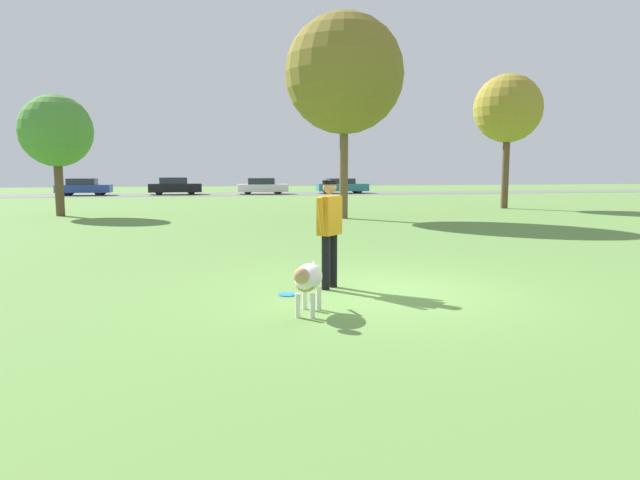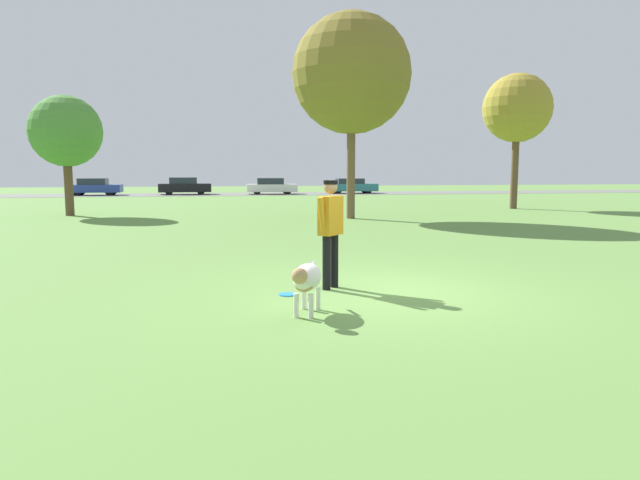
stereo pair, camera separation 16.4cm
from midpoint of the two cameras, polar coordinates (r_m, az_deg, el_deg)
name	(u,v)px [view 2 (the right image)]	position (r m, az deg, el deg)	size (l,w,h in m)	color
ground_plane	(383,292)	(9.14, 6.84, -5.20)	(120.00, 120.00, 0.00)	#608C42
far_road_strip	(246,194)	(46.12, -7.35, 4.58)	(120.00, 6.00, 0.01)	slate
person	(331,224)	(9.21, 1.57, 1.61)	(0.56, 0.58, 1.77)	black
dog	(307,279)	(7.61, -0.74, -3.90)	(0.61, 1.12, 0.70)	silver
frisbee	(287,294)	(8.89, -2.75, -5.45)	(0.27, 0.27, 0.02)	#268CE5
tree_far_left	(66,132)	(26.42, -23.91, 9.87)	(2.97, 2.97, 5.02)	brown
tree_mid_center	(352,74)	(23.08, 3.38, 16.24)	(4.65, 4.65, 7.97)	brown
tree_far_right	(517,109)	(30.35, 19.27, 12.29)	(3.36, 3.36, 6.63)	brown
parked_car_blue	(94,187)	(46.89, -21.53, 4.96)	(3.92, 1.78, 1.29)	#284293
parked_car_black	(184,186)	(46.21, -13.30, 5.26)	(4.09, 1.92, 1.35)	black
parked_car_white	(271,186)	(45.94, -4.78, 5.38)	(4.08, 2.00, 1.29)	white
parked_car_teal	(351,186)	(47.43, 3.23, 5.42)	(4.25, 1.90, 1.23)	teal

